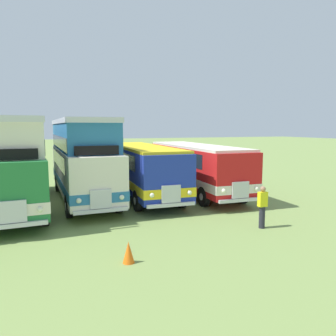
% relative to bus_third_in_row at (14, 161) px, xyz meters
% --- Properties ---
extents(ground_plane, '(200.00, 200.00, 0.00)m').
position_rel_bus_third_in_row_xyz_m(ground_plane, '(1.73, 0.00, -2.36)').
color(ground_plane, '#7A934C').
extents(bus_third_in_row, '(3.09, 11.54, 4.52)m').
position_rel_bus_third_in_row_xyz_m(bus_third_in_row, '(0.00, 0.00, 0.00)').
color(bus_third_in_row, '#237538').
rests_on(bus_third_in_row, ground).
extents(bus_fourth_in_row, '(2.76, 10.44, 4.52)m').
position_rel_bus_third_in_row_xyz_m(bus_fourth_in_row, '(3.45, 0.48, -0.01)').
color(bus_fourth_in_row, silver).
rests_on(bus_fourth_in_row, ground).
extents(bus_fifth_in_row, '(2.96, 10.59, 2.99)m').
position_rel_bus_third_in_row_xyz_m(bus_fifth_in_row, '(6.91, 0.36, -0.61)').
color(bus_fifth_in_row, '#1E339E').
rests_on(bus_fifth_in_row, ground).
extents(bus_sixth_in_row, '(2.92, 10.91, 2.99)m').
position_rel_bus_third_in_row_xyz_m(bus_sixth_in_row, '(10.36, 0.23, -0.61)').
color(bus_sixth_in_row, red).
rests_on(bus_sixth_in_row, ground).
extents(cone_mid_row, '(0.36, 0.36, 0.66)m').
position_rel_bus_third_in_row_xyz_m(cone_mid_row, '(3.63, -9.11, -2.03)').
color(cone_mid_row, orange).
rests_on(cone_mid_row, ground).
extents(marshal_person, '(0.36, 0.24, 1.73)m').
position_rel_bus_third_in_row_xyz_m(marshal_person, '(9.57, -7.67, -1.48)').
color(marshal_person, '#23232D').
rests_on(marshal_person, ground).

